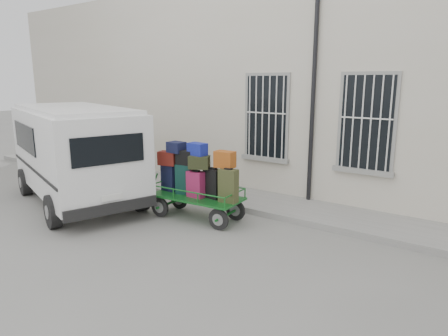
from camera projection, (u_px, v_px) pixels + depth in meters
ground at (213, 230)px, 8.81m from camera, size 80.00×80.00×0.00m
building at (318, 88)px, 12.53m from camera, size 24.00×5.15×6.00m
sidewalk at (263, 202)px, 10.54m from camera, size 24.00×1.70×0.15m
luggage_cart at (196, 179)px, 9.34m from camera, size 2.58×1.13×1.82m
van at (75, 149)px, 10.51m from camera, size 5.46×3.62×2.56m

